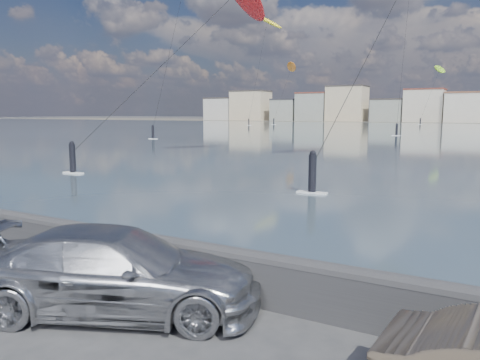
# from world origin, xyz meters

# --- Properties ---
(ground) EXTENTS (700.00, 700.00, 0.00)m
(ground) POSITION_xyz_m (0.00, 0.00, 0.00)
(ground) COLOR #333335
(ground) RESTS_ON ground
(bay_water) EXTENTS (500.00, 177.00, 0.00)m
(bay_water) POSITION_xyz_m (0.00, 91.50, 0.01)
(bay_water) COLOR #3D4F5A
(bay_water) RESTS_ON ground
(seawall) EXTENTS (400.00, 0.36, 1.08)m
(seawall) POSITION_xyz_m (0.00, 2.70, 0.58)
(seawall) COLOR #28282B
(seawall) RESTS_ON ground
(car_silver) EXTENTS (5.81, 4.20, 1.56)m
(car_silver) POSITION_xyz_m (-0.02, 1.13, 0.78)
(car_silver) COLOR #B0B1B7
(car_silver) RESTS_ON ground
(kitesurfer_6) EXTENTS (7.31, 12.84, 19.27)m
(kitesurfer_6) POSITION_xyz_m (-13.49, 157.48, 17.05)
(kitesurfer_6) COLOR #8CD826
(kitesurfer_6) RESTS_ON ground
(kitesurfer_11) EXTENTS (6.41, 18.11, 20.01)m
(kitesurfer_11) POSITION_xyz_m (-55.61, 137.57, 18.08)
(kitesurfer_11) COLOR orange
(kitesurfer_11) RESTS_ON ground
(kitesurfer_13) EXTENTS (9.98, 9.37, 33.07)m
(kitesurfer_13) POSITION_xyz_m (-56.49, 121.38, 29.80)
(kitesurfer_13) COLOR yellow
(kitesurfer_13) RESTS_ON ground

